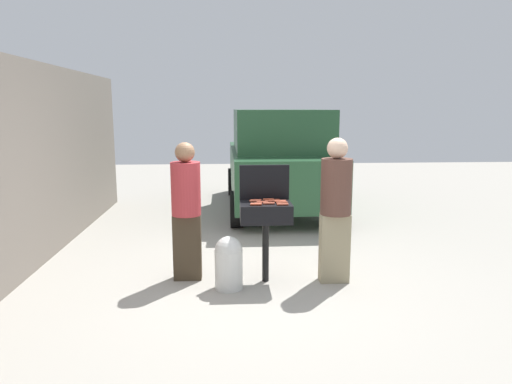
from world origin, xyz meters
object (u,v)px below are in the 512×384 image
hot_dog_6 (269,203)px  hot_dog_8 (268,200)px  propane_tank (229,262)px  bbq_grill (266,215)px  hot_dog_12 (256,204)px  hot_dog_10 (281,201)px  hot_dog_4 (255,201)px  hot_dog_5 (282,203)px  hot_dog_11 (283,204)px  parked_minivan (278,159)px  hot_dog_9 (256,204)px  hot_dog_3 (256,200)px  person_left (186,206)px  hot_dog_1 (274,200)px  hot_dog_7 (280,202)px  person_right (336,205)px  hot_dog_2 (270,201)px  hot_dog_0 (262,202)px

hot_dog_6 → hot_dog_8: same height
propane_tank → bbq_grill: bearing=25.3°
hot_dog_8 → hot_dog_12: same height
hot_dog_10 → hot_dog_4: bearing=176.0°
hot_dog_5 → hot_dog_11: size_ratio=1.00×
propane_tank → parked_minivan: bearing=76.5°
hot_dog_9 → propane_tank: bearing=-168.6°
hot_dog_4 → hot_dog_11: bearing=-35.8°
bbq_grill → hot_dog_11: (0.18, -0.16, 0.16)m
hot_dog_3 → hot_dog_5: bearing=-30.6°
hot_dog_3 → person_left: 0.83m
hot_dog_4 → propane_tank: (-0.32, -0.27, -0.65)m
hot_dog_1 → hot_dog_7: same height
hot_dog_1 → hot_dog_10: 0.09m
hot_dog_7 → person_right: bearing=-4.8°
hot_dog_3 → hot_dog_4: bearing=-106.9°
hot_dog_7 → hot_dog_5: bearing=-79.9°
hot_dog_7 → hot_dog_12: size_ratio=1.00×
bbq_grill → person_right: (0.82, -0.05, 0.12)m
bbq_grill → hot_dog_6: size_ratio=7.38×
hot_dog_3 → person_left: bearing=177.8°
hot_dog_2 → hot_dog_11: size_ratio=1.00×
hot_dog_6 → hot_dog_8: bearing=86.2°
hot_dog_3 → hot_dog_10: same height
hot_dog_0 → person_left: (-0.89, 0.15, -0.07)m
hot_dog_5 → person_right: size_ratio=0.08×
hot_dog_3 → hot_dog_4: same height
hot_dog_6 → person_left: size_ratio=0.08×
hot_dog_5 → hot_dog_9: size_ratio=1.00×
hot_dog_11 → parked_minivan: 4.27m
hot_dog_0 → hot_dog_12: 0.12m
hot_dog_4 → person_left: person_left is taller
propane_tank → person_right: size_ratio=0.36×
parked_minivan → hot_dog_12: bearing=79.8°
hot_dog_6 → hot_dog_12: bearing=-174.5°
hot_dog_4 → parked_minivan: 4.10m
hot_dog_0 → hot_dog_12: size_ratio=1.00×
hot_dog_10 → propane_tank: size_ratio=0.21×
hot_dog_10 → person_left: (-1.12, 0.10, -0.07)m
hot_dog_10 → hot_dog_12: same height
hot_dog_2 → propane_tank: bearing=-154.0°
hot_dog_1 → parked_minivan: 4.03m
hot_dog_8 → hot_dog_2: bearing=-86.1°
hot_dog_4 → hot_dog_10: 0.30m
hot_dog_0 → hot_dog_7: same height
bbq_grill → hot_dog_11: 0.29m
hot_dog_2 → hot_dog_11: 0.23m
bbq_grill → hot_dog_4: (-0.12, 0.06, 0.16)m
hot_dog_1 → hot_dog_10: same height
person_left → hot_dog_10: bearing=-0.4°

